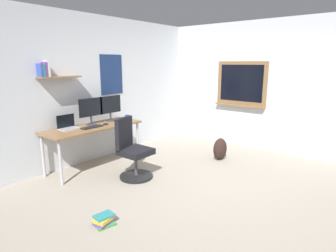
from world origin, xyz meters
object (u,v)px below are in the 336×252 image
Objects in this scene: office_chair at (132,152)px; monitor_primary at (91,109)px; laptop at (68,126)px; backpack at (220,149)px; keyboard at (92,127)px; desk at (94,130)px; computer_mouse at (105,124)px; monitor_secondary at (110,107)px; book_stack_on_floor at (104,220)px; coffee_mug at (127,117)px.

monitor_primary is at bearing 92.57° from office_chair.
laptop is 2.71m from backpack.
monitor_primary reaches higher than keyboard.
desk is at bearing -112.91° from monitor_primary.
backpack is at bearing -38.73° from keyboard.
laptop is at bearing 158.56° from computer_mouse.
keyboard is 2.34m from backpack.
laptop is at bearing 176.75° from monitor_secondary.
laptop is 0.88m from monitor_secondary.
monitor_secondary is at bearing 67.90° from office_chair.
monitor_primary reaches higher than office_chair.
backpack is 1.68× the size of book_stack_on_floor.
desk is at bearing 158.20° from computer_mouse.
book_stack_on_floor is (-1.11, -1.69, -0.93)m from monitor_primary.
backpack is (2.08, -1.65, -0.57)m from laptop.
monitor_secondary is 0.41m from computer_mouse.
backpack is at bearing -43.59° from computer_mouse.
monitor_primary is at bearing 130.50° from computer_mouse.
laptop is 1.28× the size of book_stack_on_floor.
coffee_mug is at bearing -24.47° from monitor_secondary.
monitor_secondary is at bearing 17.91° from keyboard.
monitor_secondary is (0.85, -0.05, 0.22)m from laptop.
desk is 2.01m from book_stack_on_floor.
monitor_primary is 1.00× the size of monitor_secondary.
computer_mouse is at bearing -49.50° from monitor_primary.
coffee_mug is at bearing -2.14° from desk.
office_chair is at bearing -84.25° from desk.
desk is at bearing 42.54° from keyboard.
desk reaches higher than book_stack_on_floor.
coffee_mug is (0.28, -0.13, -0.22)m from monitor_secondary.
desk is 2.31m from backpack.
office_chair is 2.05× the size of monitor_primary.
keyboard is 1.52× the size of book_stack_on_floor.
office_chair is at bearing -129.26° from coffee_mug.
coffee_mug is (0.83, 0.05, 0.04)m from keyboard.
computer_mouse is (0.20, -0.08, 0.08)m from desk.
laptop is 0.38m from keyboard.
monitor_primary reaches higher than backpack.
monitor_primary is 1.25× the size of keyboard.
desk is 4.59× the size of keyboard.
office_chair is 2.57× the size of keyboard.
backpack is at bearing -41.61° from desk.
keyboard is at bearing 56.77° from book_stack_on_floor.
computer_mouse is (0.58, -0.23, -0.04)m from laptop.
office_chair is at bearing -77.47° from keyboard.
office_chair is at bearing -112.10° from monitor_secondary.
laptop is at bearing 115.25° from office_chair.
desk is at bearing -21.26° from laptop.
book_stack_on_floor is at bearing -178.31° from backpack.
computer_mouse is 1.13× the size of coffee_mug.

